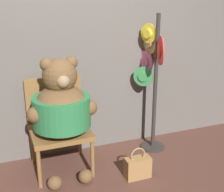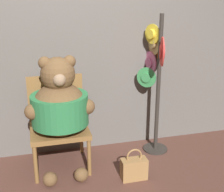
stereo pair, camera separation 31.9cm
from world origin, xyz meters
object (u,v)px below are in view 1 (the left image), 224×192
at_px(hat_display_rack, 152,69).
at_px(chair, 58,122).
at_px(handbag_on_ground, 138,167).
at_px(teddy_bear, 62,108).

bearing_deg(hat_display_rack, chair, -176.99).
bearing_deg(chair, handbag_on_ground, -36.96).
height_order(teddy_bear, hat_display_rack, hat_display_rack).
xyz_separation_m(hat_display_rack, handbag_on_ground, (-0.42, -0.56, -0.83)).
distance_m(hat_display_rack, handbag_on_ground, 1.08).
relative_size(teddy_bear, handbag_on_ground, 3.67).
relative_size(chair, hat_display_rack, 0.60).
distance_m(chair, teddy_bear, 0.28).
xyz_separation_m(chair, teddy_bear, (0.01, -0.18, 0.22)).
relative_size(hat_display_rack, handbag_on_ground, 4.73).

